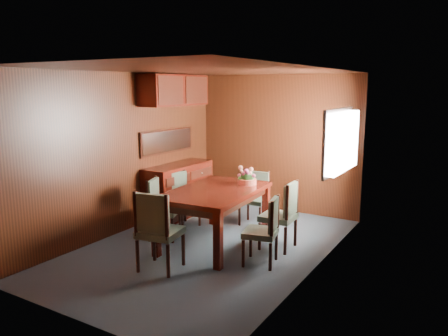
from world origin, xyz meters
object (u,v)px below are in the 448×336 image
Objects in this scene: sideboard at (179,190)px; chair_right_near at (266,227)px; chair_head at (157,227)px; flower_centerpiece at (247,175)px; dining_table at (215,197)px; chair_left_near at (160,205)px.

chair_right_near is at bearing -27.23° from sideboard.
flower_centerpiece reaches higher than chair_head.
chair_head is at bearing -101.02° from flower_centerpiece.
sideboard is 0.80× the size of dining_table.
dining_table is 0.86m from chair_left_near.
chair_head is at bearing 117.50° from chair_right_near.
sideboard is 2.29m from chair_head.
flower_centerpiece reaches higher than chair_right_near.
chair_left_near is 1.03× the size of chair_right_near.
sideboard is 2.44m from chair_right_near.
chair_head is 3.39× the size of flower_centerpiece.
flower_centerpiece is (0.32, 1.66, 0.37)m from chair_head.
chair_left_near is at bearing 118.04° from chair_head.
sideboard is at bearing -177.52° from chair_left_near.
chair_left_near is 1.34m from flower_centerpiece.
chair_left_near reaches higher than chair_right_near.
chair_head is (-0.09, -1.15, -0.12)m from dining_table.
flower_centerpiece is at bearing -11.81° from sideboard.
flower_centerpiece is at bearing 28.06° from chair_right_near.
dining_table is 1.16m from chair_head.
dining_table is at bearing 59.52° from chair_right_near.
dining_table is 0.61m from flower_centerpiece.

